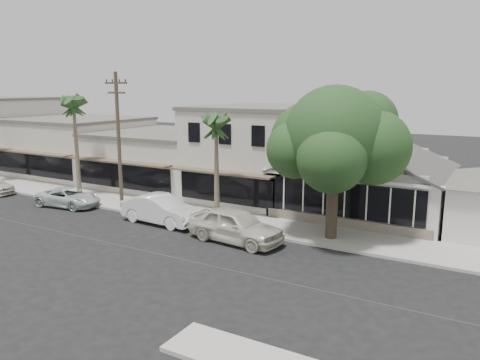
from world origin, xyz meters
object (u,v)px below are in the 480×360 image
Objects in this scene: utility_pole at (119,139)px; car_1 at (161,209)px; car_2 at (68,197)px; shade_tree at (335,139)px; car_0 at (235,225)px.

utility_pole is 1.74× the size of car_1.
car_1 is at bearing -96.65° from car_2.
utility_pole is 14.00m from shade_tree.
car_0 is 0.65× the size of shade_tree.
car_2 is (-13.73, 0.73, -0.27)m from car_0.
car_1 is at bearing 88.49° from car_0.
utility_pole is at bearing 86.14° from car_0.
utility_pole reaches higher than shade_tree.
shade_tree is (17.95, 2.29, 4.75)m from car_2.
shade_tree is at bearing 5.40° from utility_pole.
shade_tree reaches higher than car_2.
car_2 is at bearing -166.43° from utility_pole.
car_2 is 0.56× the size of shade_tree.
car_0 is (9.70, -1.70, -3.89)m from utility_pole.
car_0 is 1.03× the size of car_1.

